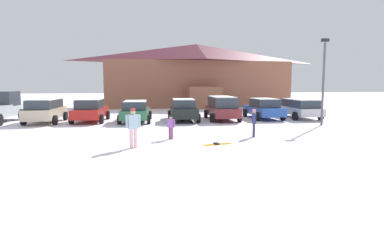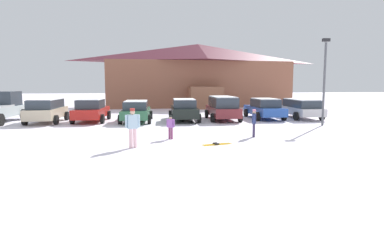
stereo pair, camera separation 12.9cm
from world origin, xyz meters
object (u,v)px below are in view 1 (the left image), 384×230
Objects in this scene: parked_blue_hatchback at (263,108)px; skier_child_in_purple_jacket at (171,126)px; parked_beige_suv at (45,110)px; lamp_post at (324,77)px; pair_of_skis at (217,144)px; ski_lodge at (197,75)px; skier_teen_in_navy_coat at (254,121)px; parked_maroon_van at (222,107)px; skier_adult_in_blue_parka at (133,126)px; parked_red_sedan at (90,110)px; parked_black_sedan at (183,109)px; parked_silver_wagon at (300,108)px; parked_green_coupe at (136,111)px.

parked_blue_hatchback reaches higher than skier_child_in_purple_jacket.
lamp_post is (18.22, -3.90, 2.22)m from parked_beige_suv.
pair_of_skis is at bearing -39.79° from skier_child_in_purple_jacket.
lamp_post is (5.32, -18.52, -0.69)m from ski_lodge.
ski_lodge is 15.78× the size of skier_teen_in_navy_coat.
skier_adult_in_blue_parka is (-6.04, -9.15, -0.00)m from parked_maroon_van.
parked_red_sedan reaches higher than parked_blue_hatchback.
parked_black_sedan is 0.96× the size of parked_silver_wagon.
parked_silver_wagon is 9.94m from skier_teen_in_navy_coat.
pair_of_skis is (-5.82, -9.37, -0.78)m from parked_blue_hatchback.
parked_silver_wagon reaches higher than skier_teen_in_navy_coat.
parked_blue_hatchback is 0.84× the size of lamp_post.
parked_red_sedan is 2.57× the size of skier_adult_in_blue_parka.
parked_black_sedan reaches higher than pair_of_skis.
parked_silver_wagon is 12.71m from pair_of_skis.
ski_lodge is 4.70× the size of parked_green_coupe.
skier_adult_in_blue_parka is at bearing -177.32° from pair_of_skis.
parked_silver_wagon is at bearing 37.19° from skier_adult_in_blue_parka.
parked_blue_hatchback reaches higher than skier_teen_in_navy_coat.
parked_black_sedan is at bearing -1.02° from parked_beige_suv.
parked_blue_hatchback is 0.99× the size of parked_silver_wagon.
parked_red_sedan is at bearing 127.49° from pair_of_skis.
skier_child_in_purple_jacket is (1.99, -7.22, -0.12)m from parked_green_coupe.
parked_beige_suv is 11.27m from skier_adult_in_blue_parka.
parked_maroon_van is 0.84× the size of lamp_post.
parked_silver_wagon is at bearing 1.67° from parked_green_coupe.
parked_black_sedan is 3.18× the size of skier_teen_in_navy_coat.
parked_black_sedan is (-3.32, -14.79, -2.98)m from ski_lodge.
skier_teen_in_navy_coat is (-0.55, -22.05, -3.01)m from ski_lodge.
parked_black_sedan is 2.68× the size of skier_adult_in_blue_parka.
skier_child_in_purple_jacket is at bearing -102.16° from ski_lodge.
parked_beige_suv is 2.97m from parked_red_sedan.
skier_adult_in_blue_parka is (3.49, -9.46, 0.12)m from parked_red_sedan.
skier_child_in_purple_jacket is 0.70× the size of skier_adult_in_blue_parka.
ski_lodge is 5.17× the size of parked_red_sedan.
parked_red_sedan is at bearing 164.88° from lamp_post.
skier_adult_in_blue_parka is (6.45, -9.24, 0.04)m from parked_beige_suv.
skier_child_in_purple_jacket is at bearing -42.46° from parked_beige_suv.
parked_green_coupe is 1.02× the size of parked_maroon_van.
parked_silver_wagon is (15.85, -0.08, 0.00)m from parked_red_sedan.
lamp_post is (5.72, -3.81, 2.17)m from parked_maroon_van.
ski_lodge is at bearing 106.01° from lamp_post.
parked_blue_hatchback is (15.90, 0.30, -0.09)m from parked_beige_suv.
parked_silver_wagon is at bearing 81.66° from lamp_post.
parked_blue_hatchback is at bearing 118.88° from lamp_post.
parked_black_sedan is (3.42, 0.06, 0.04)m from parked_green_coupe.
parked_maroon_van is 2.78× the size of skier_adult_in_blue_parka.
parked_silver_wagon is (5.91, -14.48, -2.97)m from ski_lodge.
lamp_post is (10.07, 3.55, 2.46)m from skier_child_in_purple_jacket.
lamp_post is at bearing 31.02° from skier_teen_in_navy_coat.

